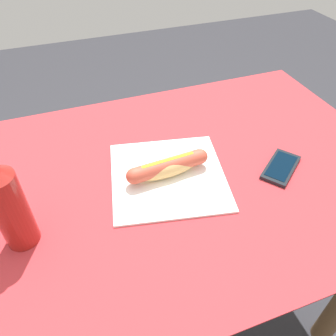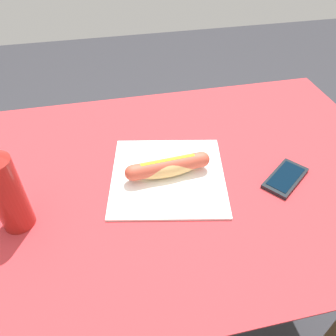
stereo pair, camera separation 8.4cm
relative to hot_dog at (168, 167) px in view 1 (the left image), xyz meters
The scene contains 6 objects.
ground_plane 0.79m from the hot_dog, behind, with size 6.00×6.00×0.00m, color #2D2D33.
dining_table 0.18m from the hot_dog, behind, with size 1.18×0.82×0.75m.
paper_wrapper 0.03m from the hot_dog, ahead, with size 0.29×0.29×0.01m, color white.
hot_dog is the anchor object (origin of this frame).
cell_phone 0.30m from the hot_dog, 165.72° to the left, with size 0.15×0.13×0.01m.
soda_bottle 0.37m from the hot_dog, 12.01° to the left, with size 0.07×0.07×0.25m.
Camera 1 is at (0.25, 0.59, 1.34)m, focal length 35.57 mm.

